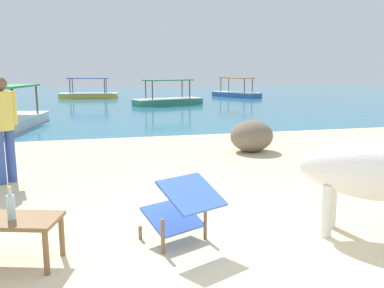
{
  "coord_description": "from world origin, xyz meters",
  "views": [
    {
      "loc": [
        -1.12,
        -3.27,
        1.74
      ],
      "look_at": [
        0.48,
        3.0,
        0.55
      ],
      "focal_mm": 37.32,
      "sensor_mm": 36.0,
      "label": 1
    }
  ],
  "objects_px": {
    "low_bench_table": "(15,226)",
    "boat_blue": "(236,93)",
    "bottle": "(11,206)",
    "cow": "(382,172)",
    "boat_green": "(168,99)",
    "boat_white": "(14,118)",
    "deck_chair_far": "(182,207)",
    "person_standing": "(2,122)",
    "boat_yellow": "(89,94)"
  },
  "relations": [
    {
      "from": "boat_blue",
      "to": "deck_chair_far",
      "type": "bearing_deg",
      "value": 131.95
    },
    {
      "from": "boat_blue",
      "to": "boat_yellow",
      "type": "relative_size",
      "value": 1.0
    },
    {
      "from": "person_standing",
      "to": "boat_green",
      "type": "xyz_separation_m",
      "value": [
        5.21,
        13.9,
        -0.7
      ]
    },
    {
      "from": "cow",
      "to": "person_standing",
      "type": "relative_size",
      "value": 1.04
    },
    {
      "from": "deck_chair_far",
      "to": "boat_blue",
      "type": "bearing_deg",
      "value": -45.68
    },
    {
      "from": "boat_yellow",
      "to": "boat_white",
      "type": "height_order",
      "value": "same"
    },
    {
      "from": "deck_chair_far",
      "to": "bottle",
      "type": "bearing_deg",
      "value": 68.55
    },
    {
      "from": "bottle",
      "to": "boat_yellow",
      "type": "height_order",
      "value": "boat_yellow"
    },
    {
      "from": "bottle",
      "to": "boat_blue",
      "type": "bearing_deg",
      "value": 64.87
    },
    {
      "from": "deck_chair_far",
      "to": "boat_blue",
      "type": "xyz_separation_m",
      "value": [
        8.75,
        21.85,
        -0.13
      ]
    },
    {
      "from": "low_bench_table",
      "to": "boat_blue",
      "type": "xyz_separation_m",
      "value": [
        10.26,
        21.88,
        -0.11
      ]
    },
    {
      "from": "bottle",
      "to": "person_standing",
      "type": "distance_m",
      "value": 2.99
    },
    {
      "from": "boat_blue",
      "to": "boat_white",
      "type": "relative_size",
      "value": 0.99
    },
    {
      "from": "boat_blue",
      "to": "cow",
      "type": "bearing_deg",
      "value": 136.76
    },
    {
      "from": "boat_green",
      "to": "boat_white",
      "type": "relative_size",
      "value": 1.01
    },
    {
      "from": "low_bench_table",
      "to": "deck_chair_far",
      "type": "height_order",
      "value": "deck_chair_far"
    },
    {
      "from": "bottle",
      "to": "cow",
      "type": "bearing_deg",
      "value": -5.29
    },
    {
      "from": "low_bench_table",
      "to": "boat_white",
      "type": "xyz_separation_m",
      "value": [
        -1.63,
        9.74,
        -0.11
      ]
    },
    {
      "from": "low_bench_table",
      "to": "boat_green",
      "type": "height_order",
      "value": "boat_green"
    },
    {
      "from": "cow",
      "to": "boat_white",
      "type": "xyz_separation_m",
      "value": [
        -5.09,
        10.09,
        -0.46
      ]
    },
    {
      "from": "cow",
      "to": "boat_green",
      "type": "height_order",
      "value": "boat_green"
    },
    {
      "from": "boat_yellow",
      "to": "boat_white",
      "type": "bearing_deg",
      "value": 90.28
    },
    {
      "from": "low_bench_table",
      "to": "boat_blue",
      "type": "distance_m",
      "value": 24.17
    },
    {
      "from": "low_bench_table",
      "to": "boat_green",
      "type": "bearing_deg",
      "value": 91.49
    },
    {
      "from": "deck_chair_far",
      "to": "boat_blue",
      "type": "height_order",
      "value": "boat_blue"
    },
    {
      "from": "boat_green",
      "to": "person_standing",
      "type": "bearing_deg",
      "value": 51.73
    },
    {
      "from": "person_standing",
      "to": "boat_green",
      "type": "height_order",
      "value": "person_standing"
    },
    {
      "from": "person_standing",
      "to": "boat_yellow",
      "type": "xyz_separation_m",
      "value": [
        1.22,
        20.21,
        -0.7
      ]
    },
    {
      "from": "bottle",
      "to": "deck_chair_far",
      "type": "distance_m",
      "value": 1.53
    },
    {
      "from": "deck_chair_far",
      "to": "boat_white",
      "type": "distance_m",
      "value": 10.2
    },
    {
      "from": "bottle",
      "to": "boat_white",
      "type": "xyz_separation_m",
      "value": [
        -1.62,
        9.77,
        -0.3
      ]
    },
    {
      "from": "bottle",
      "to": "boat_green",
      "type": "distance_m",
      "value": 17.43
    },
    {
      "from": "boat_yellow",
      "to": "boat_green",
      "type": "height_order",
      "value": "same"
    },
    {
      "from": "bottle",
      "to": "person_standing",
      "type": "relative_size",
      "value": 0.18
    },
    {
      "from": "low_bench_table",
      "to": "boat_yellow",
      "type": "height_order",
      "value": "boat_yellow"
    },
    {
      "from": "boat_blue",
      "to": "boat_green",
      "type": "bearing_deg",
      "value": 105.82
    },
    {
      "from": "cow",
      "to": "boat_white",
      "type": "height_order",
      "value": "boat_white"
    },
    {
      "from": "boat_yellow",
      "to": "boat_white",
      "type": "relative_size",
      "value": 1.0
    },
    {
      "from": "person_standing",
      "to": "boat_white",
      "type": "distance_m",
      "value": 6.97
    },
    {
      "from": "boat_blue",
      "to": "boat_green",
      "type": "height_order",
      "value": "same"
    },
    {
      "from": "cow",
      "to": "deck_chair_far",
      "type": "height_order",
      "value": "cow"
    },
    {
      "from": "low_bench_table",
      "to": "boat_blue",
      "type": "bearing_deg",
      "value": 81.7
    },
    {
      "from": "boat_blue",
      "to": "boat_white",
      "type": "distance_m",
      "value": 17.0
    },
    {
      "from": "bottle",
      "to": "boat_green",
      "type": "relative_size",
      "value": 0.08
    },
    {
      "from": "boat_white",
      "to": "cow",
      "type": "bearing_deg",
      "value": -142.35
    },
    {
      "from": "boat_green",
      "to": "cow",
      "type": "bearing_deg",
      "value": 68.43
    },
    {
      "from": "low_bench_table",
      "to": "boat_yellow",
      "type": "relative_size",
      "value": 0.22
    },
    {
      "from": "bottle",
      "to": "boat_white",
      "type": "distance_m",
      "value": 9.91
    },
    {
      "from": "person_standing",
      "to": "boat_blue",
      "type": "xyz_separation_m",
      "value": [
        10.87,
        19.0,
        -0.7
      ]
    },
    {
      "from": "low_bench_table",
      "to": "person_standing",
      "type": "xyz_separation_m",
      "value": [
        -0.61,
        2.88,
        0.59
      ]
    }
  ]
}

